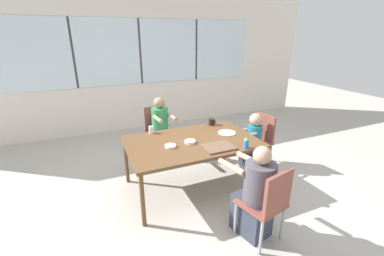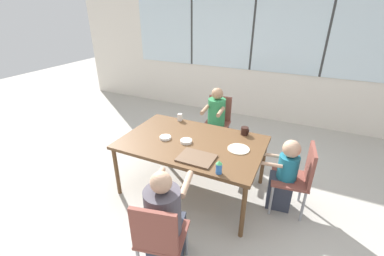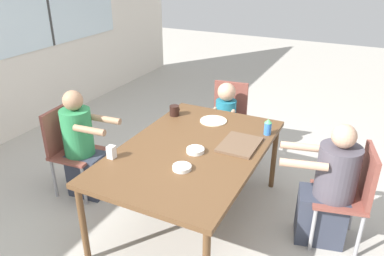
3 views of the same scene
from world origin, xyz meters
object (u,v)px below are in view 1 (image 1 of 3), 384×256
(person_woman_green_shirt, at_px, (255,196))
(bowl_cereal, at_px, (190,142))
(person_toddler, at_px, (253,143))
(chair_for_toddler, at_px, (260,136))
(bowl_white_shallow, at_px, (170,146))
(coffee_mug, at_px, (212,122))
(sippy_cup, at_px, (246,143))
(chair_for_man_blue_shirt, at_px, (157,127))
(chair_for_woman_green_shirt, at_px, (269,201))
(person_man_blue_shirt, at_px, (161,131))
(milk_carton_small, at_px, (151,130))

(person_woman_green_shirt, relative_size, bowl_cereal, 7.26)
(person_toddler, height_order, bowl_cereal, person_toddler)
(chair_for_toddler, height_order, bowl_white_shallow, chair_for_toddler)
(coffee_mug, xyz_separation_m, sippy_cup, (-0.01, -0.93, 0.02))
(chair_for_man_blue_shirt, xyz_separation_m, bowl_white_shallow, (-0.22, -1.34, 0.22))
(person_woman_green_shirt, height_order, person_toddler, person_woman_green_shirt)
(chair_for_woman_green_shirt, xyz_separation_m, person_woman_green_shirt, (-0.04, 0.16, -0.04))
(chair_for_toddler, height_order, bowl_cereal, chair_for_toddler)
(person_man_blue_shirt, bearing_deg, bowl_white_shallow, 73.81)
(coffee_mug, relative_size, bowl_white_shallow, 0.72)
(bowl_cereal, bearing_deg, person_woman_green_shirt, -73.73)
(person_toddler, distance_m, bowl_white_shallow, 1.48)
(chair_for_toddler, xyz_separation_m, person_woman_green_shirt, (-1.01, -1.23, -0.04))
(sippy_cup, bearing_deg, bowl_cereal, 143.45)
(chair_for_toddler, xyz_separation_m, person_man_blue_shirt, (-1.35, 0.94, -0.02))
(chair_for_man_blue_shirt, bearing_deg, person_toddler, 132.18)
(chair_for_woman_green_shirt, xyz_separation_m, sippy_cup, (0.24, 0.76, 0.28))
(chair_for_toddler, bearing_deg, chair_for_woman_green_shirt, 137.76)
(bowl_white_shallow, distance_m, bowl_cereal, 0.28)
(chair_for_woman_green_shirt, relative_size, milk_carton_small, 8.37)
(person_toddler, bearing_deg, milk_carton_small, 69.91)
(chair_for_woman_green_shirt, xyz_separation_m, person_toddler, (0.82, 1.38, -0.08))
(chair_for_man_blue_shirt, distance_m, bowl_cereal, 1.34)
(person_woman_green_shirt, xyz_separation_m, milk_carton_small, (-0.67, 1.56, 0.30))
(person_man_blue_shirt, relative_size, bowl_white_shallow, 7.56)
(chair_for_toddler, bearing_deg, milk_carton_small, 71.74)
(person_toddler, bearing_deg, bowl_cereal, 92.38)
(bowl_white_shallow, height_order, bowl_cereal, bowl_cereal)
(chair_for_toddler, distance_m, sippy_cup, 1.02)
(chair_for_man_blue_shirt, bearing_deg, bowl_white_shallow, 75.74)
(chair_for_woman_green_shirt, relative_size, bowl_white_shallow, 6.09)
(chair_for_toddler, distance_m, milk_carton_small, 1.73)
(person_man_blue_shirt, distance_m, coffee_mug, 0.94)
(chair_for_woman_green_shirt, height_order, person_toddler, person_toddler)
(person_toddler, height_order, milk_carton_small, person_toddler)
(chair_for_woman_green_shirt, bearing_deg, chair_for_man_blue_shirt, 86.09)
(coffee_mug, bearing_deg, milk_carton_small, 178.05)
(chair_for_toddler, height_order, milk_carton_small, chair_for_toddler)
(milk_carton_small, bearing_deg, chair_for_toddler, -10.90)
(person_man_blue_shirt, xyz_separation_m, coffee_mug, (0.63, -0.65, 0.28))
(chair_for_woman_green_shirt, bearing_deg, chair_for_toddler, 42.24)
(chair_for_woman_green_shirt, relative_size, person_toddler, 0.94)
(chair_for_man_blue_shirt, distance_m, coffee_mug, 1.06)
(sippy_cup, distance_m, bowl_white_shallow, 0.94)
(milk_carton_small, bearing_deg, person_woman_green_shirt, -66.84)
(chair_for_toddler, distance_m, bowl_white_shallow, 1.62)
(chair_for_toddler, distance_m, bowl_cereal, 1.34)
(chair_for_man_blue_shirt, height_order, milk_carton_small, chair_for_man_blue_shirt)
(person_man_blue_shirt, height_order, milk_carton_small, person_man_blue_shirt)
(bowl_white_shallow, bearing_deg, chair_for_man_blue_shirt, 80.81)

